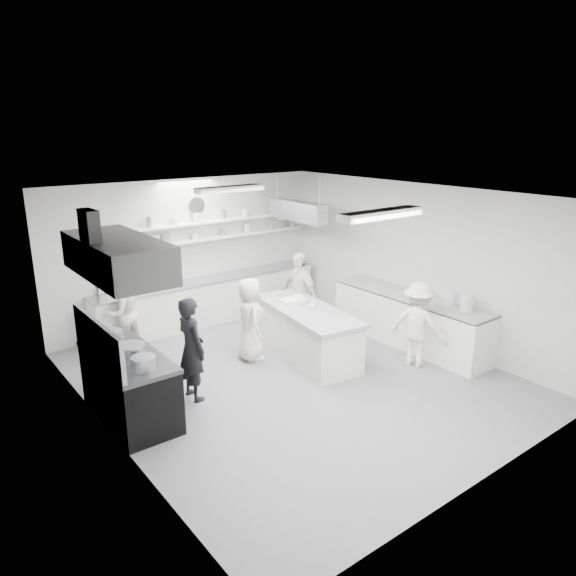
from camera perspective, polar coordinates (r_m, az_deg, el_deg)
floor at (r=9.05m, az=0.46°, el=-9.48°), size 6.00×7.00×0.02m
ceiling at (r=8.18m, az=0.51°, el=9.88°), size 6.00×7.00×0.02m
wall_back at (r=11.36m, az=-10.46°, el=3.81°), size 6.00×0.04×3.00m
wall_front at (r=6.29m, az=20.68°, el=-7.69°), size 6.00×0.04×3.00m
wall_left at (r=7.15m, az=-18.91°, el=-4.55°), size 0.04×7.00×3.00m
wall_right at (r=10.54m, az=13.47°, el=2.61°), size 0.04×7.00×3.00m
stove at (r=8.03m, az=-16.43°, el=-10.13°), size 0.80×1.80×0.90m
exhaust_hood at (r=7.39m, az=-17.63°, el=3.16°), size 0.85×2.00×0.50m
back_counter at (r=11.52m, az=-8.17°, el=-1.28°), size 5.00×0.60×0.92m
shelf_lower at (r=11.53m, az=-7.12°, el=5.41°), size 4.20×0.26×0.04m
shelf_upper at (r=11.47m, az=-7.19°, el=7.12°), size 4.20×0.26×0.04m
pass_through_window at (r=10.85m, az=-16.49°, el=2.51°), size 1.30×0.04×1.00m
wall_clock at (r=11.25m, az=-9.70°, el=8.64°), size 0.32×0.05×0.32m
right_counter at (r=10.45m, az=12.71°, el=-3.36°), size 0.74×3.30×0.94m
pot_rack at (r=11.37m, az=1.01°, el=8.19°), size 0.30×1.60×0.40m
light_fixture_front at (r=6.87m, az=9.86°, el=7.74°), size 1.30×0.25×0.10m
light_fixture_rear at (r=9.66m, az=-6.19°, el=10.42°), size 1.30×0.25×0.10m
prep_island at (r=9.67m, az=2.00°, el=-4.87°), size 1.19×2.42×0.86m
stove_pot at (r=7.61m, az=-16.23°, el=-6.72°), size 0.39×0.39×0.27m
cook_stove at (r=8.21m, az=-10.20°, el=-6.36°), size 0.40×0.59×1.60m
cook_back at (r=10.31m, az=-17.13°, el=-2.56°), size 0.79×0.68×1.42m
cook_island_left at (r=9.48m, az=-4.02°, el=-3.30°), size 0.68×0.84×1.49m
cook_island_right at (r=10.52m, az=1.24°, el=-0.67°), size 0.42×0.99×1.68m
cook_right at (r=9.46m, az=13.61°, el=-3.76°), size 0.86×1.10×1.50m
bowl_island_a at (r=9.65m, az=2.20°, el=-2.02°), size 0.28×0.28×0.06m
bowl_island_b at (r=9.59m, az=2.16°, el=-2.13°), size 0.22×0.22×0.07m
bowl_right at (r=9.88m, az=17.36°, el=-1.81°), size 0.31×0.31×0.06m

